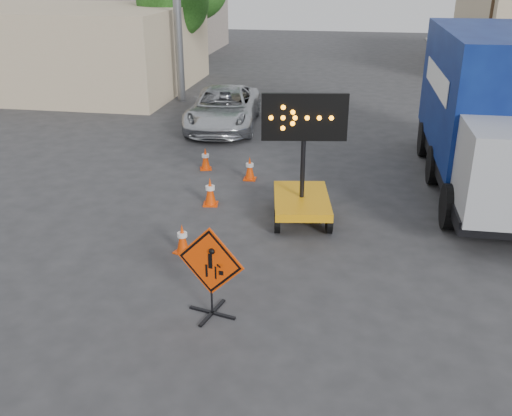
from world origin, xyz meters
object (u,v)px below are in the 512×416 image
(pickup_truck, at_px, (224,108))
(box_truck, at_px, (488,120))
(arrow_board, at_px, (302,193))
(construction_sign, at_px, (211,270))

(pickup_truck, xyz_separation_m, box_truck, (8.72, -5.03, 1.18))
(arrow_board, height_order, pickup_truck, arrow_board)
(construction_sign, height_order, arrow_board, arrow_board)
(arrow_board, bearing_deg, construction_sign, -113.60)
(pickup_truck, bearing_deg, box_truck, -35.45)
(construction_sign, bearing_deg, pickup_truck, 116.12)
(pickup_truck, height_order, box_truck, box_truck)
(construction_sign, height_order, pickup_truck, construction_sign)
(arrow_board, distance_m, box_truck, 5.91)
(arrow_board, relative_size, pickup_truck, 0.58)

